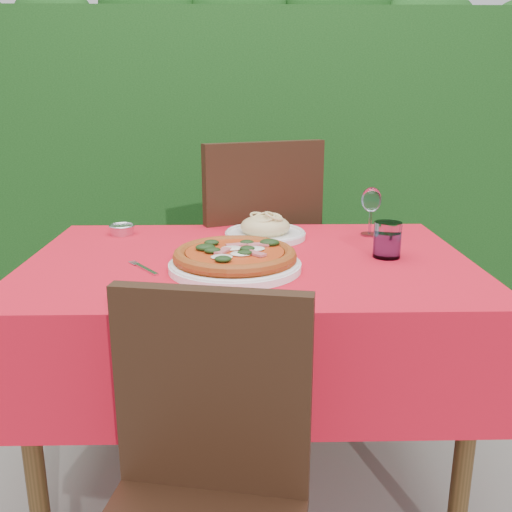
{
  "coord_description": "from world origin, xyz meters",
  "views": [
    {
      "loc": [
        -0.01,
        -1.57,
        1.2
      ],
      "look_at": [
        0.02,
        -0.05,
        0.77
      ],
      "focal_mm": 40.0,
      "sensor_mm": 36.0,
      "label": 1
    }
  ],
  "objects_px": {
    "chair_far": "(252,253)",
    "wine_glass": "(371,202)",
    "pizza_plate": "(235,259)",
    "fork": "(146,269)",
    "pasta_plate": "(265,230)",
    "water_glass": "(387,242)",
    "chair_near": "(202,491)",
    "steel_ramekin": "(122,230)"
  },
  "relations": [
    {
      "from": "chair_far",
      "to": "pizza_plate",
      "type": "xyz_separation_m",
      "value": [
        -0.06,
        -0.71,
        0.18
      ]
    },
    {
      "from": "pizza_plate",
      "to": "fork",
      "type": "relative_size",
      "value": 2.17
    },
    {
      "from": "chair_near",
      "to": "pizza_plate",
      "type": "height_order",
      "value": "chair_near"
    },
    {
      "from": "pizza_plate",
      "to": "pasta_plate",
      "type": "bearing_deg",
      "value": 74.84
    },
    {
      "from": "chair_near",
      "to": "fork",
      "type": "bearing_deg",
      "value": 118.4
    },
    {
      "from": "wine_glass",
      "to": "chair_near",
      "type": "bearing_deg",
      "value": -118.09
    },
    {
      "from": "wine_glass",
      "to": "fork",
      "type": "distance_m",
      "value": 0.79
    },
    {
      "from": "chair_near",
      "to": "pasta_plate",
      "type": "height_order",
      "value": "chair_near"
    },
    {
      "from": "chair_far",
      "to": "pasta_plate",
      "type": "relative_size",
      "value": 3.93
    },
    {
      "from": "pizza_plate",
      "to": "water_glass",
      "type": "xyz_separation_m",
      "value": [
        0.44,
        0.11,
        0.02
      ]
    },
    {
      "from": "chair_near",
      "to": "pasta_plate",
      "type": "relative_size",
      "value": 3.25
    },
    {
      "from": "pasta_plate",
      "to": "fork",
      "type": "xyz_separation_m",
      "value": [
        -0.33,
        -0.35,
        -0.02
      ]
    },
    {
      "from": "chair_near",
      "to": "steel_ramekin",
      "type": "distance_m",
      "value": 1.06
    },
    {
      "from": "wine_glass",
      "to": "fork",
      "type": "height_order",
      "value": "wine_glass"
    },
    {
      "from": "chair_near",
      "to": "wine_glass",
      "type": "distance_m",
      "value": 1.13
    },
    {
      "from": "chair_far",
      "to": "pizza_plate",
      "type": "relative_size",
      "value": 2.91
    },
    {
      "from": "chair_near",
      "to": "pasta_plate",
      "type": "xyz_separation_m",
      "value": [
        0.15,
        0.91,
        0.28
      ]
    },
    {
      "from": "water_glass",
      "to": "steel_ramekin",
      "type": "xyz_separation_m",
      "value": [
        -0.82,
        0.3,
        -0.03
      ]
    },
    {
      "from": "pizza_plate",
      "to": "water_glass",
      "type": "relative_size",
      "value": 3.45
    },
    {
      "from": "fork",
      "to": "pizza_plate",
      "type": "bearing_deg",
      "value": -36.06
    },
    {
      "from": "wine_glass",
      "to": "fork",
      "type": "bearing_deg",
      "value": -151.23
    },
    {
      "from": "water_glass",
      "to": "wine_glass",
      "type": "xyz_separation_m",
      "value": [
        0.01,
        0.26,
        0.07
      ]
    },
    {
      "from": "chair_far",
      "to": "wine_glass",
      "type": "xyz_separation_m",
      "value": [
        0.39,
        -0.34,
        0.27
      ]
    },
    {
      "from": "water_glass",
      "to": "steel_ramekin",
      "type": "bearing_deg",
      "value": 160.18
    },
    {
      "from": "pasta_plate",
      "to": "water_glass",
      "type": "xyz_separation_m",
      "value": [
        0.34,
        -0.24,
        0.02
      ]
    },
    {
      "from": "chair_far",
      "to": "pasta_plate",
      "type": "distance_m",
      "value": 0.41
    },
    {
      "from": "pasta_plate",
      "to": "steel_ramekin",
      "type": "distance_m",
      "value": 0.48
    },
    {
      "from": "wine_glass",
      "to": "chair_far",
      "type": "bearing_deg",
      "value": 138.98
    },
    {
      "from": "pasta_plate",
      "to": "water_glass",
      "type": "distance_m",
      "value": 0.42
    },
    {
      "from": "chair_near",
      "to": "water_glass",
      "type": "distance_m",
      "value": 0.89
    },
    {
      "from": "pizza_plate",
      "to": "fork",
      "type": "bearing_deg",
      "value": 179.55
    },
    {
      "from": "chair_far",
      "to": "wine_glass",
      "type": "height_order",
      "value": "chair_far"
    },
    {
      "from": "chair_near",
      "to": "wine_glass",
      "type": "bearing_deg",
      "value": 72.48
    },
    {
      "from": "pasta_plate",
      "to": "steel_ramekin",
      "type": "relative_size",
      "value": 3.35
    },
    {
      "from": "chair_far",
      "to": "steel_ramekin",
      "type": "bearing_deg",
      "value": 11.7
    },
    {
      "from": "chair_near",
      "to": "water_glass",
      "type": "height_order",
      "value": "chair_near"
    },
    {
      "from": "wine_glass",
      "to": "steel_ramekin",
      "type": "distance_m",
      "value": 0.83
    },
    {
      "from": "pizza_plate",
      "to": "pasta_plate",
      "type": "height_order",
      "value": "pasta_plate"
    },
    {
      "from": "chair_far",
      "to": "fork",
      "type": "relative_size",
      "value": 6.32
    },
    {
      "from": "water_glass",
      "to": "wine_glass",
      "type": "height_order",
      "value": "wine_glass"
    },
    {
      "from": "fork",
      "to": "steel_ramekin",
      "type": "height_order",
      "value": "steel_ramekin"
    },
    {
      "from": "pasta_plate",
      "to": "wine_glass",
      "type": "xyz_separation_m",
      "value": [
        0.35,
        0.03,
        0.09
      ]
    }
  ]
}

